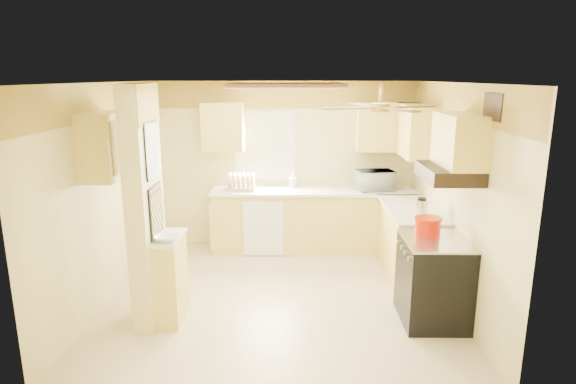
{
  "coord_description": "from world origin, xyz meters",
  "views": [
    {
      "loc": [
        0.18,
        -5.31,
        2.57
      ],
      "look_at": [
        0.12,
        0.35,
        1.2
      ],
      "focal_mm": 30.0,
      "sensor_mm": 36.0,
      "label": 1
    }
  ],
  "objects_px": {
    "stove": "(433,280)",
    "kettle": "(422,207)",
    "bowl": "(167,238)",
    "microwave": "(375,180)",
    "dutch_oven": "(428,226)"
  },
  "relations": [
    {
      "from": "stove",
      "to": "kettle",
      "type": "relative_size",
      "value": 4.1
    },
    {
      "from": "microwave",
      "to": "kettle",
      "type": "height_order",
      "value": "microwave"
    },
    {
      "from": "dutch_oven",
      "to": "kettle",
      "type": "distance_m",
      "value": 0.65
    },
    {
      "from": "microwave",
      "to": "bowl",
      "type": "distance_m",
      "value": 3.37
    },
    {
      "from": "microwave",
      "to": "bowl",
      "type": "relative_size",
      "value": 2.14
    },
    {
      "from": "stove",
      "to": "dutch_oven",
      "type": "bearing_deg",
      "value": 108.07
    },
    {
      "from": "bowl",
      "to": "microwave",
      "type": "bearing_deg",
      "value": 42.65
    },
    {
      "from": "microwave",
      "to": "bowl",
      "type": "height_order",
      "value": "microwave"
    },
    {
      "from": "dutch_oven",
      "to": "kettle",
      "type": "xyz_separation_m",
      "value": [
        0.1,
        0.64,
        0.03
      ]
    },
    {
      "from": "microwave",
      "to": "dutch_oven",
      "type": "height_order",
      "value": "microwave"
    },
    {
      "from": "bowl",
      "to": "dutch_oven",
      "type": "relative_size",
      "value": 0.85
    },
    {
      "from": "stove",
      "to": "kettle",
      "type": "bearing_deg",
      "value": 86.82
    },
    {
      "from": "bowl",
      "to": "kettle",
      "type": "xyz_separation_m",
      "value": [
        2.82,
        0.94,
        0.07
      ]
    },
    {
      "from": "microwave",
      "to": "stove",
      "type": "bearing_deg",
      "value": 88.25
    },
    {
      "from": "stove",
      "to": "bowl",
      "type": "bearing_deg",
      "value": -177.0
    }
  ]
}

